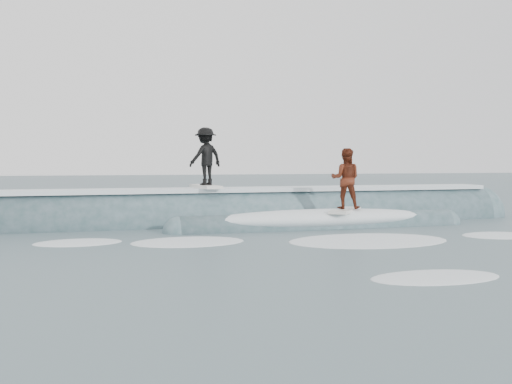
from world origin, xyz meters
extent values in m
plane|color=#3E505B|center=(0.00, 0.00, 0.00)|extent=(160.00, 160.00, 0.00)
cylinder|color=#335356|center=(0.00, 5.13, 0.00)|extent=(18.31, 2.14, 2.14)
sphere|color=#335356|center=(9.15, 5.13, 0.00)|extent=(2.14, 2.14, 2.14)
cylinder|color=#335356|center=(1.80, 2.93, 0.00)|extent=(9.00, 0.97, 0.97)
sphere|color=#335356|center=(-2.70, 2.93, 0.00)|extent=(0.97, 0.97, 0.97)
sphere|color=#335356|center=(6.30, 2.93, 0.00)|extent=(0.97, 0.97, 0.97)
cube|color=white|center=(0.00, 5.13, 1.14)|extent=(18.00, 1.30, 0.14)
ellipsoid|color=white|center=(1.80, 2.93, 0.30)|extent=(7.60, 1.30, 0.60)
cube|color=silver|center=(-1.46, 5.13, 1.26)|extent=(0.76, 2.05, 0.10)
imported|color=black|center=(-1.46, 5.13, 2.27)|extent=(1.43, 1.19, 1.92)
cube|color=silver|center=(2.62, 2.93, 0.54)|extent=(1.70, 1.89, 0.10)
imported|color=#521E0F|center=(2.62, 2.93, 1.55)|extent=(1.16, 1.07, 1.92)
ellipsoid|color=white|center=(0.76, -4.79, 0.00)|extent=(2.65, 1.81, 0.10)
ellipsoid|color=white|center=(-2.76, 0.97, 0.00)|extent=(2.50, 1.71, 0.10)
ellipsoid|color=white|center=(1.85, -0.11, 0.00)|extent=(4.25, 2.90, 0.10)
ellipsoid|color=white|center=(5.89, -0.20, 0.00)|extent=(1.98, 1.35, 0.10)
ellipsoid|color=white|center=(-5.50, 1.62, 0.00)|extent=(2.15, 1.47, 0.10)
cylinder|color=#335356|center=(5.64, 18.00, 0.00)|extent=(22.00, 0.80, 0.80)
cylinder|color=#335356|center=(-3.94, 22.00, 0.00)|extent=(22.00, 0.60, 0.60)
camera|label=1|loc=(-5.17, -13.61, 2.07)|focal=40.00mm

